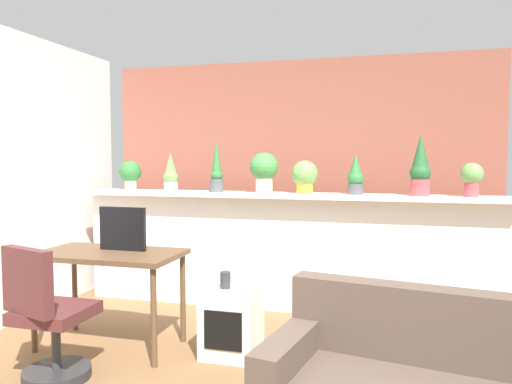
# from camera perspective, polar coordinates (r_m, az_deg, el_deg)

# --- Properties ---
(divider_wall) EXTENTS (4.09, 0.16, 1.10)m
(divider_wall) POSITION_cam_1_polar(r_m,az_deg,el_deg) (4.73, 3.33, -7.24)
(divider_wall) COLOR white
(divider_wall) RESTS_ON ground
(plant_shelf) EXTENTS (4.09, 0.37, 0.04)m
(plant_shelf) POSITION_cam_1_polar(r_m,az_deg,el_deg) (4.61, 3.25, -0.39)
(plant_shelf) COLOR white
(plant_shelf) RESTS_ON divider_wall
(brick_wall_behind) EXTENTS (4.09, 0.10, 2.50)m
(brick_wall_behind) POSITION_cam_1_polar(r_m,az_deg,el_deg) (5.23, 4.73, 1.57)
(brick_wall_behind) COLOR brown
(brick_wall_behind) RESTS_ON ground
(potted_plant_0) EXTENTS (0.23, 0.23, 0.30)m
(potted_plant_0) POSITION_cam_1_polar(r_m,az_deg,el_deg) (5.23, -14.51, 2.15)
(potted_plant_0) COLOR silver
(potted_plant_0) RESTS_ON plant_shelf
(potted_plant_1) EXTENTS (0.15, 0.15, 0.39)m
(potted_plant_1) POSITION_cam_1_polar(r_m,az_deg,el_deg) (5.00, -9.98, 2.13)
(potted_plant_1) COLOR silver
(potted_plant_1) RESTS_ON plant_shelf
(potted_plant_2) EXTENTS (0.14, 0.14, 0.51)m
(potted_plant_2) POSITION_cam_1_polar(r_m,az_deg,el_deg) (4.77, -4.64, 2.52)
(potted_plant_2) COLOR #4C4C51
(potted_plant_2) RESTS_ON plant_shelf
(potted_plant_3) EXTENTS (0.27, 0.27, 0.39)m
(potted_plant_3) POSITION_cam_1_polar(r_m,az_deg,el_deg) (4.62, 0.96, 2.63)
(potted_plant_3) COLOR silver
(potted_plant_3) RESTS_ON plant_shelf
(potted_plant_4) EXTENTS (0.25, 0.25, 0.31)m
(potted_plant_4) POSITION_cam_1_polar(r_m,az_deg,el_deg) (4.59, 5.73, 1.94)
(potted_plant_4) COLOR gold
(potted_plant_4) RESTS_ON plant_shelf
(potted_plant_5) EXTENTS (0.15, 0.15, 0.37)m
(potted_plant_5) POSITION_cam_1_polar(r_m,az_deg,el_deg) (4.52, 11.59, 1.87)
(potted_plant_5) COLOR #4C4C51
(potted_plant_5) RESTS_ON plant_shelf
(potted_plant_6) EXTENTS (0.18, 0.18, 0.55)m
(potted_plant_6) POSITION_cam_1_polar(r_m,az_deg,el_deg) (4.48, 18.70, 2.73)
(potted_plant_6) COLOR #B7474C
(potted_plant_6) RESTS_ON plant_shelf
(potted_plant_7) EXTENTS (0.19, 0.19, 0.29)m
(potted_plant_7) POSITION_cam_1_polar(r_m,az_deg,el_deg) (4.52, 23.97, 1.60)
(potted_plant_7) COLOR #B7474C
(potted_plant_7) RESTS_ON plant_shelf
(desk) EXTENTS (1.10, 0.60, 0.75)m
(desk) POSITION_cam_1_polar(r_m,az_deg,el_deg) (3.96, -16.79, -7.91)
(desk) COLOR brown
(desk) RESTS_ON ground
(tv_monitor) EXTENTS (0.39, 0.04, 0.34)m
(tv_monitor) POSITION_cam_1_polar(r_m,az_deg,el_deg) (3.95, -15.36, -4.17)
(tv_monitor) COLOR black
(tv_monitor) RESTS_ON desk
(office_chair) EXTENTS (0.50, 0.50, 0.91)m
(office_chair) POSITION_cam_1_polar(r_m,az_deg,el_deg) (3.56, -23.22, -14.04)
(office_chair) COLOR #262628
(office_chair) RESTS_ON ground
(side_cube_shelf) EXTENTS (0.40, 0.41, 0.50)m
(side_cube_shelf) POSITION_cam_1_polar(r_m,az_deg,el_deg) (3.76, -2.87, -14.96)
(side_cube_shelf) COLOR silver
(side_cube_shelf) RESTS_ON ground
(vase_on_shelf) EXTENTS (0.08, 0.08, 0.13)m
(vase_on_shelf) POSITION_cam_1_polar(r_m,az_deg,el_deg) (3.69, -3.61, -10.25)
(vase_on_shelf) COLOR #2D2D33
(vase_on_shelf) RESTS_ON side_cube_shelf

